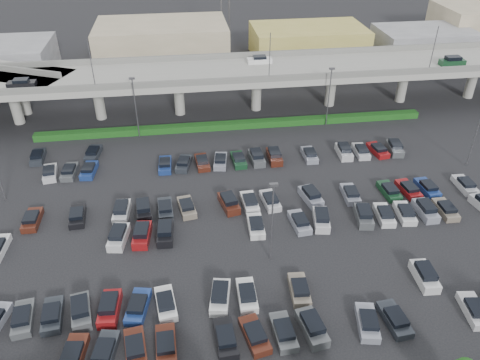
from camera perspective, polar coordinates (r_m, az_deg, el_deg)
The scene contains 6 objects.
ground at distance 59.98m, azimuth 2.25°, elevation -4.41°, with size 280.00×280.00×0.00m, color black.
overpass at distance 84.50m, azimuth -1.50°, elevation 12.71°, with size 150.00×13.00×15.80m.
hedge at distance 80.72m, azimuth -0.74°, elevation 6.71°, with size 66.00×1.60×1.10m, color #113C11.
parked_cars at distance 56.78m, azimuth 1.60°, elevation -6.13°, with size 62.89×41.65×1.67m.
light_poles at distance 57.57m, azimuth -2.00°, elevation 1.37°, with size 66.90×48.38×10.30m.
distant_buildings at distance 115.31m, azimuth 3.24°, elevation 16.65°, with size 138.00×24.00×9.00m.
Camera 1 is at (-8.74, -46.66, 36.65)m, focal length 35.00 mm.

